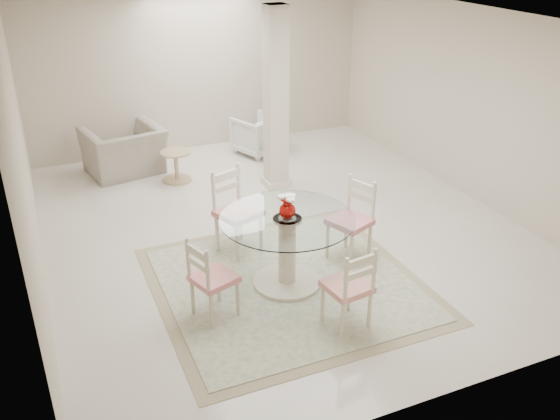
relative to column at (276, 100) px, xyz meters
name	(u,v)px	position (x,y,z in m)	size (l,w,h in m)	color
ground	(279,226)	(-0.50, -1.30, -1.35)	(7.00, 7.00, 0.00)	white
room_shell	(279,91)	(-0.50, -1.30, 0.51)	(6.02, 7.02, 2.71)	beige
column	(276,100)	(0.00, 0.00, 0.00)	(0.30, 0.30, 2.70)	beige
area_rug	(287,284)	(-0.99, -2.66, -1.34)	(2.91, 2.91, 0.02)	tan
dining_table	(287,251)	(-0.99, -2.66, -0.92)	(1.47, 1.47, 0.85)	beige
red_vase	(287,206)	(-0.99, -2.66, -0.37)	(0.21, 0.20, 0.28)	#AE0A05
dining_chair_east	(354,214)	(-0.01, -2.39, -0.77)	(0.58, 0.58, 1.10)	beige
dining_chair_north	(234,205)	(-1.26, -1.67, -0.73)	(0.60, 0.60, 1.17)	#F1E1C6
dining_chair_west	(208,274)	(-1.97, -2.93, -0.82)	(0.51, 0.51, 1.01)	beige
dining_chair_south	(352,283)	(-0.74, -3.65, -0.81)	(0.47, 0.47, 1.03)	#ECE3C2
recliner_taupe	(124,151)	(-2.06, 1.42, -0.97)	(1.17, 1.03, 0.76)	#9F9684
armchair_white	(258,135)	(0.26, 1.44, -1.01)	(0.72, 0.74, 0.68)	white
side_table	(176,167)	(-1.38, 0.77, -1.12)	(0.47, 0.47, 0.49)	tan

